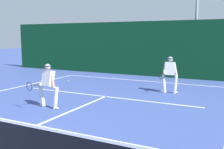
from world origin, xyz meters
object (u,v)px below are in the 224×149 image
object	(u,v)px
player_near	(48,84)
player_far	(170,73)
tennis_ball_extra	(59,91)
tennis_ball	(69,81)
light_pole	(197,10)

from	to	relation	value
player_near	player_far	size ratio (longest dim) A/B	0.96
tennis_ball_extra	player_near	bearing A→B (deg)	-59.07
tennis_ball	tennis_ball_extra	world-z (taller)	same
player_near	light_pole	xyz separation A→B (m)	(3.24, 10.21, 3.29)
player_far	tennis_ball_extra	size ratio (longest dim) A/B	24.71
player_near	tennis_ball_extra	world-z (taller)	player_near
tennis_ball_extra	light_pole	bearing A→B (deg)	59.18
light_pole	tennis_ball	bearing A→B (deg)	-138.03
tennis_ball_extra	light_pole	xyz separation A→B (m)	(4.67, 7.83, 4.11)
player_far	tennis_ball_extra	bearing A→B (deg)	14.97
tennis_ball_extra	light_pole	size ratio (longest dim) A/B	0.01
player_far	player_near	bearing A→B (deg)	45.48
player_near	player_far	bearing A→B (deg)	-117.68
player_far	tennis_ball	world-z (taller)	player_far
player_far	light_pole	world-z (taller)	light_pole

